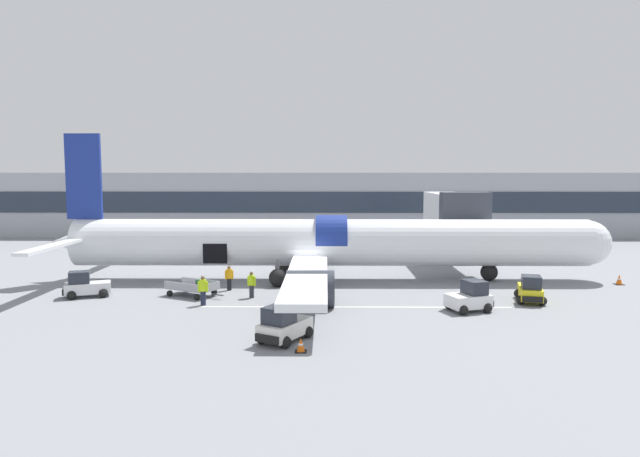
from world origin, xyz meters
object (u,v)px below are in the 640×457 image
(baggage_tug_lead, at_px, (283,326))
(ground_crew_loader_a, at_px, (252,284))
(baggage_tug_rear, at_px, (470,298))
(baggage_tug_mid, at_px, (530,291))
(baggage_cart_loading, at_px, (194,288))
(ground_crew_loader_b, at_px, (203,290))
(ground_crew_driver, at_px, (229,277))
(airplane, at_px, (324,244))
(baggage_tug_spare, at_px, (86,286))

(baggage_tug_lead, bearing_deg, ground_crew_loader_a, 106.16)
(baggage_tug_rear, height_order, ground_crew_loader_a, baggage_tug_rear)
(baggage_tug_mid, height_order, baggage_cart_loading, baggage_tug_mid)
(baggage_tug_lead, height_order, ground_crew_loader_b, ground_crew_loader_b)
(baggage_tug_rear, distance_m, ground_crew_driver, 15.79)
(baggage_tug_lead, bearing_deg, ground_crew_driver, 111.18)
(baggage_cart_loading, bearing_deg, airplane, 33.32)
(ground_crew_loader_b, bearing_deg, baggage_cart_loading, 114.14)
(baggage_tug_rear, bearing_deg, baggage_cart_loading, 167.34)
(airplane, relative_size, ground_crew_loader_a, 24.32)
(baggage_tug_rear, xyz_separation_m, ground_crew_loader_a, (-12.95, 3.29, 0.15))
(airplane, height_order, baggage_tug_mid, airplane)
(airplane, distance_m, baggage_tug_spare, 16.41)
(baggage_tug_mid, relative_size, baggage_tug_rear, 1.12)
(ground_crew_loader_a, distance_m, ground_crew_driver, 2.94)
(ground_crew_driver, bearing_deg, airplane, 29.71)
(baggage_tug_mid, height_order, ground_crew_loader_a, baggage_tug_mid)
(ground_crew_loader_a, bearing_deg, baggage_cart_loading, 172.91)
(airplane, bearing_deg, baggage_cart_loading, -146.68)
(baggage_cart_loading, relative_size, ground_crew_loader_b, 2.27)
(ground_crew_loader_a, bearing_deg, ground_crew_driver, 128.12)
(baggage_tug_rear, distance_m, ground_crew_loader_b, 15.63)
(baggage_cart_loading, distance_m, ground_crew_loader_a, 3.82)
(baggage_tug_lead, height_order, baggage_tug_rear, baggage_tug_rear)
(baggage_tug_lead, height_order, ground_crew_driver, baggage_tug_lead)
(baggage_tug_mid, relative_size, ground_crew_loader_a, 1.86)
(baggage_tug_mid, bearing_deg, airplane, 151.09)
(airplane, xyz_separation_m, ground_crew_loader_b, (-7.22, -8.03, -1.79))
(ground_crew_loader_b, distance_m, ground_crew_driver, 4.45)
(airplane, relative_size, baggage_cart_loading, 10.13)
(baggage_tug_lead, distance_m, baggage_tug_mid, 16.75)
(baggage_tug_spare, bearing_deg, ground_crew_driver, 13.73)
(baggage_tug_lead, distance_m, baggage_tug_rear, 11.91)
(baggage_cart_loading, bearing_deg, ground_crew_driver, 43.28)
(ground_crew_loader_a, relative_size, ground_crew_driver, 1.00)
(airplane, bearing_deg, baggage_tug_rear, -47.90)
(baggage_tug_lead, xyz_separation_m, baggage_tug_rear, (10.23, 6.10, -0.00))
(baggage_tug_lead, xyz_separation_m, ground_crew_loader_b, (-5.35, 7.33, 0.20))
(baggage_tug_rear, xyz_separation_m, ground_crew_loader_b, (-15.58, 1.22, 0.20))
(baggage_cart_loading, bearing_deg, baggage_tug_rear, -12.66)
(baggage_tug_lead, distance_m, ground_crew_loader_b, 9.08)
(baggage_tug_rear, bearing_deg, ground_crew_driver, 159.24)
(baggage_tug_lead, relative_size, baggage_cart_loading, 0.80)
(baggage_tug_spare, xyz_separation_m, ground_crew_loader_b, (7.99, -2.22, 0.24))
(ground_crew_loader_a, distance_m, ground_crew_loader_b, 3.35)
(baggage_tug_mid, bearing_deg, baggage_tug_rear, -151.90)
(baggage_cart_loading, xyz_separation_m, ground_crew_loader_a, (3.77, -0.47, 0.39))
(baggage_tug_lead, distance_m, baggage_tug_spare, 16.41)
(baggage_cart_loading, bearing_deg, baggage_tug_spare, -177.40)
(ground_crew_loader_b, bearing_deg, ground_crew_driver, 79.39)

